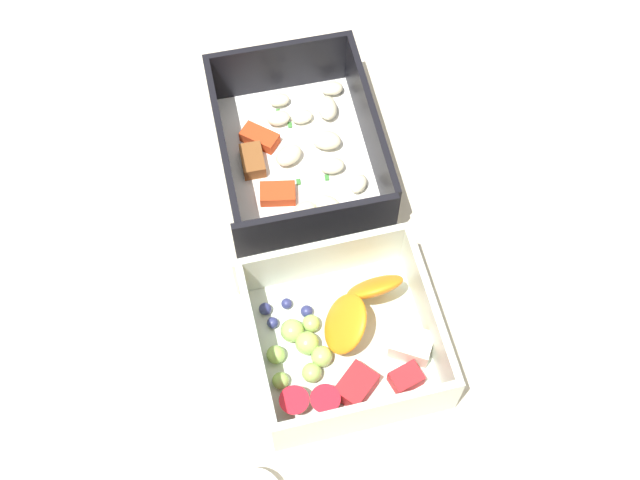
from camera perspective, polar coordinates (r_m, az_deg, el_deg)
The scene contains 3 objects.
table_surface at distance 76.62cm, azimuth -0.35°, elevation -0.40°, with size 80.00×80.00×2.00cm, color beige.
pasta_container at distance 78.26cm, azimuth -1.42°, elevation 6.03°, with size 20.00×15.63×6.74cm.
fruit_bowl at distance 69.48cm, azimuth 1.69°, elevation -6.81°, with size 16.08×16.41×5.83cm.
Camera 1 is at (-35.79, 4.83, 68.58)cm, focal length 46.76 mm.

